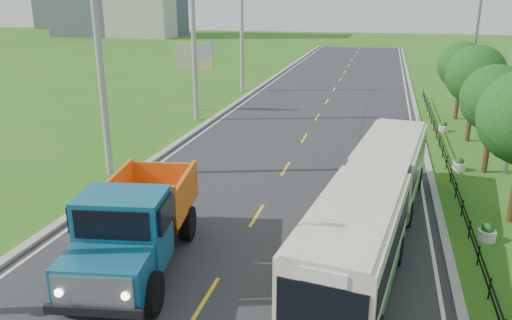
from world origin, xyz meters
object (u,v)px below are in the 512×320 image
at_px(pole_near, 102,72).
at_px(pole_far, 242,36).
at_px(planter_mid, 459,165).
at_px(bus, 375,198).
at_px(billboard_left, 194,60).
at_px(tree_fifth, 476,78).
at_px(planter_near, 487,233).
at_px(tree_back, 462,68).
at_px(streetlight_far, 472,48).
at_px(planter_far, 444,127).
at_px(pole_mid, 195,48).
at_px(dump_truck, 135,220).
at_px(tree_fourth, 495,102).

relative_size(pole_near, pole_far, 1.00).
distance_m(planter_mid, bus, 10.03).
distance_m(pole_far, billboard_left, 9.17).
distance_m(tree_fifth, planter_near, 14.64).
xyz_separation_m(pole_far, billboard_left, (-1.24, -9.00, -1.23)).
bearing_deg(tree_fifth, pole_near, -148.41).
relative_size(tree_back, bus, 0.37).
bearing_deg(planter_near, streetlight_far, 84.70).
xyz_separation_m(pole_near, billboard_left, (-1.24, 15.00, -1.23)).
relative_size(pole_far, tree_back, 1.82).
bearing_deg(planter_far, planter_mid, -90.00).
bearing_deg(pole_near, streetlight_far, 45.14).
distance_m(planter_mid, billboard_left, 20.99).
bearing_deg(pole_mid, tree_back, 15.84).
relative_size(pole_mid, pole_far, 1.00).
bearing_deg(planter_near, dump_truck, -156.86).
xyz_separation_m(tree_fifth, billboard_left, (-19.36, 3.86, 0.01)).
distance_m(pole_far, tree_fourth, 26.20).
distance_m(pole_mid, tree_fourth, 19.43).
bearing_deg(dump_truck, tree_back, 53.80).
height_order(pole_mid, billboard_left, pole_mid).
height_order(pole_near, billboard_left, pole_near).
bearing_deg(streetlight_far, bus, -104.78).
height_order(tree_back, planter_mid, tree_back).
relative_size(tree_fourth, bus, 0.37).
distance_m(tree_back, streetlight_far, 2.37).
bearing_deg(planter_far, pole_near, -142.37).
relative_size(pole_near, bus, 0.68).
height_order(planter_far, bus, bus).
xyz_separation_m(pole_mid, planter_far, (16.86, 1.00, -4.81)).
distance_m(pole_near, tree_fifth, 21.31).
relative_size(pole_far, planter_mid, 14.93).
height_order(tree_fifth, planter_near, tree_fifth).
bearing_deg(tree_back, dump_truck, -116.79).
height_order(planter_near, planter_far, same).
distance_m(billboard_left, bus, 23.79).
bearing_deg(streetlight_far, planter_mid, -98.30).
bearing_deg(tree_fifth, pole_far, 144.64).
relative_size(planter_mid, billboard_left, 0.13).
bearing_deg(tree_fifth, planter_mid, -101.56).
height_order(pole_mid, tree_fifth, pole_mid).
distance_m(streetlight_far, planter_near, 22.57).
relative_size(tree_fifth, planter_near, 8.66).
bearing_deg(tree_back, pole_far, 159.26).
height_order(tree_back, planter_far, tree_back).
height_order(planter_mid, bus, bus).
xyz_separation_m(planter_near, planter_mid, (0.00, 8.00, 0.00)).
height_order(pole_mid, dump_truck, pole_mid).
xyz_separation_m(tree_fourth, planter_far, (-1.26, 7.86, -3.30)).
height_order(pole_near, streetlight_far, pole_near).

